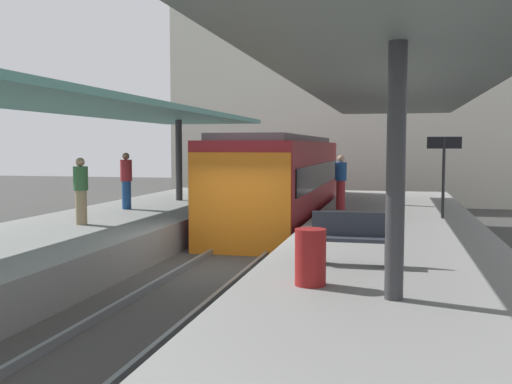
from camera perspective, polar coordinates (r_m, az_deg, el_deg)
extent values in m
plane|color=#383835|center=(13.47, -3.56, -8.26)|extent=(80.00, 80.00, 0.00)
cube|color=gray|center=(14.90, -17.78, -5.28)|extent=(4.40, 28.00, 1.00)
cube|color=gray|center=(12.83, 13.03, -6.73)|extent=(4.40, 28.00, 1.00)
cube|color=#423F3D|center=(13.45, -3.57, -7.85)|extent=(3.20, 28.00, 0.20)
cube|color=slate|center=(13.63, -6.49, -6.97)|extent=(0.08, 28.00, 0.14)
cube|color=slate|center=(13.23, -0.56, -7.29)|extent=(0.08, 28.00, 0.14)
cube|color=maroon|center=(20.41, 2.39, 0.74)|extent=(2.70, 11.27, 2.90)
cube|color=orange|center=(14.91, -1.65, -1.19)|extent=(2.65, 0.08, 2.60)
cube|color=black|center=(20.69, -1.34, 1.76)|extent=(0.04, 10.36, 0.76)
cube|color=black|center=(20.18, 6.22, 1.67)|extent=(0.04, 10.36, 0.76)
cube|color=#515156|center=(20.37, 2.41, 5.10)|extent=(2.16, 10.70, 0.20)
cylinder|color=#333335|center=(21.66, -7.40, 3.04)|extent=(0.24, 0.24, 2.90)
cube|color=slate|center=(15.94, -15.48, 7.95)|extent=(4.18, 21.00, 0.16)
cylinder|color=#333335|center=(7.70, 13.26, 1.87)|extent=(0.24, 0.24, 3.25)
cylinder|color=#333335|center=(20.29, 13.17, 3.37)|extent=(0.24, 0.24, 3.25)
cube|color=slate|center=(14.06, 13.32, 9.93)|extent=(4.18, 21.00, 0.16)
cube|color=black|center=(10.01, 6.12, -5.70)|extent=(0.08, 0.32, 0.40)
cube|color=black|center=(9.94, 12.46, -5.85)|extent=(0.08, 0.32, 0.40)
cube|color=#2D333D|center=(9.92, 9.29, -4.48)|extent=(1.40, 0.40, 0.06)
cube|color=#2D333D|center=(10.07, 9.38, -3.03)|extent=(1.40, 0.06, 0.40)
cylinder|color=#262628|center=(16.84, 17.53, 1.30)|extent=(0.08, 0.08, 2.20)
cube|color=black|center=(16.82, 17.61, 4.53)|extent=(0.90, 0.06, 0.32)
cylinder|color=maroon|center=(8.42, 5.24, -6.23)|extent=(0.44, 0.44, 0.80)
cylinder|color=#998460|center=(15.47, -16.41, -1.43)|extent=(0.28, 0.28, 0.86)
cylinder|color=#386B3D|center=(15.42, -16.47, 1.26)|extent=(0.36, 0.36, 0.59)
sphere|color=tan|center=(15.40, -16.50, 2.77)|extent=(0.22, 0.22, 0.22)
cylinder|color=maroon|center=(18.56, 8.11, -0.29)|extent=(0.28, 0.28, 0.90)
cylinder|color=navy|center=(18.52, 8.14, 1.97)|extent=(0.36, 0.36, 0.56)
sphere|color=tan|center=(18.50, 8.15, 3.18)|extent=(0.22, 0.22, 0.22)
cylinder|color=navy|center=(18.92, -12.31, -0.29)|extent=(0.28, 0.28, 0.88)
cylinder|color=maroon|center=(18.87, -12.35, 2.04)|extent=(0.36, 0.36, 0.66)
sphere|color=#936B4C|center=(18.86, -12.37, 3.38)|extent=(0.22, 0.22, 0.22)
cube|color=beige|center=(32.78, 8.81, 8.81)|extent=(18.00, 6.00, 11.00)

